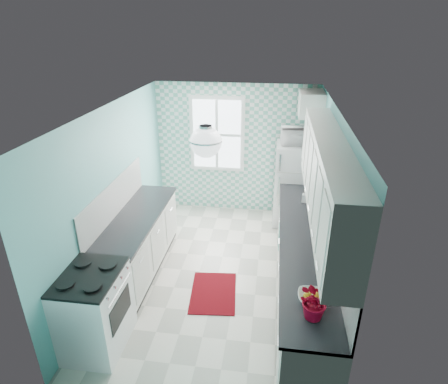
# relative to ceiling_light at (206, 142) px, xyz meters

# --- Properties ---
(floor) EXTENTS (3.00, 4.40, 0.02)m
(floor) POSITION_rel_ceiling_light_xyz_m (0.00, 0.80, -2.33)
(floor) COLOR silver
(floor) RESTS_ON ground
(ceiling) EXTENTS (3.00, 4.40, 0.02)m
(ceiling) POSITION_rel_ceiling_light_xyz_m (0.00, 0.80, 0.19)
(ceiling) COLOR white
(ceiling) RESTS_ON wall_back
(wall_back) EXTENTS (3.00, 0.02, 2.50)m
(wall_back) POSITION_rel_ceiling_light_xyz_m (0.00, 3.01, -1.07)
(wall_back) COLOR #5EACAA
(wall_back) RESTS_ON floor
(wall_front) EXTENTS (3.00, 0.02, 2.50)m
(wall_front) POSITION_rel_ceiling_light_xyz_m (0.00, -1.41, -1.07)
(wall_front) COLOR #5EACAA
(wall_front) RESTS_ON floor
(wall_left) EXTENTS (0.02, 4.40, 2.50)m
(wall_left) POSITION_rel_ceiling_light_xyz_m (-1.51, 0.80, -1.07)
(wall_left) COLOR #5EACAA
(wall_left) RESTS_ON floor
(wall_right) EXTENTS (0.02, 4.40, 2.50)m
(wall_right) POSITION_rel_ceiling_light_xyz_m (1.51, 0.80, -1.07)
(wall_right) COLOR #5EACAA
(wall_right) RESTS_ON floor
(accent_wall) EXTENTS (3.00, 0.01, 2.50)m
(accent_wall) POSITION_rel_ceiling_light_xyz_m (0.00, 2.99, -1.07)
(accent_wall) COLOR #61B09B
(accent_wall) RESTS_ON wall_back
(window) EXTENTS (1.04, 0.05, 1.44)m
(window) POSITION_rel_ceiling_light_xyz_m (-0.35, 2.96, -0.77)
(window) COLOR white
(window) RESTS_ON wall_back
(backsplash_right) EXTENTS (0.02, 3.60, 0.51)m
(backsplash_right) POSITION_rel_ceiling_light_xyz_m (1.49, 0.40, -1.13)
(backsplash_right) COLOR white
(backsplash_right) RESTS_ON wall_right
(backsplash_left) EXTENTS (0.02, 2.15, 0.51)m
(backsplash_left) POSITION_rel_ceiling_light_xyz_m (-1.49, 0.73, -1.13)
(backsplash_left) COLOR white
(backsplash_left) RESTS_ON wall_left
(upper_cabinets_right) EXTENTS (0.33, 3.20, 0.90)m
(upper_cabinets_right) POSITION_rel_ceiling_light_xyz_m (1.33, 0.20, -0.42)
(upper_cabinets_right) COLOR silver
(upper_cabinets_right) RESTS_ON wall_right
(upper_cabinet_fridge) EXTENTS (0.40, 0.74, 0.40)m
(upper_cabinet_fridge) POSITION_rel_ceiling_light_xyz_m (1.30, 2.63, -0.07)
(upper_cabinet_fridge) COLOR silver
(upper_cabinet_fridge) RESTS_ON wall_right
(ceiling_light) EXTENTS (0.34, 0.34, 0.35)m
(ceiling_light) POSITION_rel_ceiling_light_xyz_m (0.00, 0.00, 0.00)
(ceiling_light) COLOR silver
(ceiling_light) RESTS_ON ceiling
(base_cabinets_right) EXTENTS (0.60, 3.60, 0.90)m
(base_cabinets_right) POSITION_rel_ceiling_light_xyz_m (1.20, 0.40, -1.87)
(base_cabinets_right) COLOR white
(base_cabinets_right) RESTS_ON floor
(countertop_right) EXTENTS (0.63, 3.60, 0.04)m
(countertop_right) POSITION_rel_ceiling_light_xyz_m (1.19, 0.40, -1.40)
(countertop_right) COLOR black
(countertop_right) RESTS_ON base_cabinets_right
(base_cabinets_left) EXTENTS (0.60, 2.15, 0.90)m
(base_cabinets_left) POSITION_rel_ceiling_light_xyz_m (-1.20, 0.73, -1.87)
(base_cabinets_left) COLOR white
(base_cabinets_left) RESTS_ON floor
(countertop_left) EXTENTS (0.63, 2.15, 0.04)m
(countertop_left) POSITION_rel_ceiling_light_xyz_m (-1.19, 0.73, -1.40)
(countertop_left) COLOR black
(countertop_left) RESTS_ON base_cabinets_left
(fridge) EXTENTS (0.67, 0.67, 1.54)m
(fridge) POSITION_rel_ceiling_light_xyz_m (1.11, 2.58, -1.55)
(fridge) COLOR white
(fridge) RESTS_ON floor
(stove) EXTENTS (0.65, 0.81, 0.98)m
(stove) POSITION_rel_ceiling_light_xyz_m (-1.20, -0.74, -1.81)
(stove) COLOR white
(stove) RESTS_ON floor
(sink) EXTENTS (0.48, 0.41, 0.53)m
(sink) POSITION_rel_ceiling_light_xyz_m (1.20, 1.45, -1.39)
(sink) COLOR silver
(sink) RESTS_ON countertop_right
(rug) EXTENTS (0.71, 0.95, 0.01)m
(rug) POSITION_rel_ceiling_light_xyz_m (-0.00, 0.33, -2.32)
(rug) COLOR maroon
(rug) RESTS_ON floor
(dish_towel) EXTENTS (0.12, 0.23, 0.38)m
(dish_towel) POSITION_rel_ceiling_light_xyz_m (0.89, 1.20, -1.84)
(dish_towel) COLOR #589D8F
(dish_towel) RESTS_ON base_cabinets_right
(fruit_bowl) EXTENTS (0.29, 0.29, 0.07)m
(fruit_bowl) POSITION_rel_ceiling_light_xyz_m (1.20, -0.75, -1.35)
(fruit_bowl) COLOR white
(fruit_bowl) RESTS_ON countertop_right
(potted_plant) EXTENTS (0.42, 0.39, 0.38)m
(potted_plant) POSITION_rel_ceiling_light_xyz_m (1.20, -0.98, -1.19)
(potted_plant) COLOR #C02444
(potted_plant) RESTS_ON countertop_right
(soap_bottle) EXTENTS (0.10, 0.10, 0.19)m
(soap_bottle) POSITION_rel_ceiling_light_xyz_m (1.25, 1.53, -1.29)
(soap_bottle) COLOR #95B0BC
(soap_bottle) RESTS_ON countertop_right
(microwave) EXTENTS (0.56, 0.40, 0.30)m
(microwave) POSITION_rel_ceiling_light_xyz_m (1.11, 2.58, -0.64)
(microwave) COLOR silver
(microwave) RESTS_ON fridge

